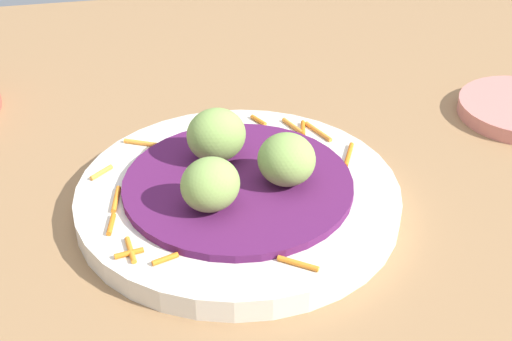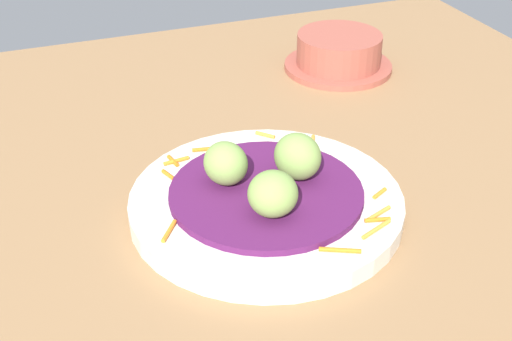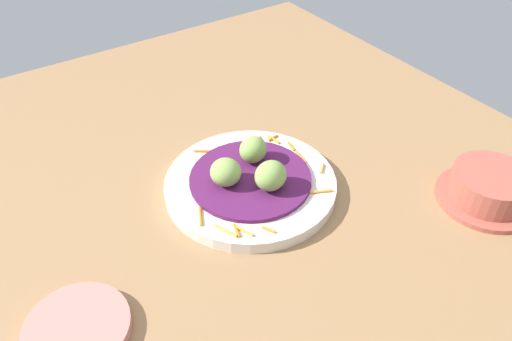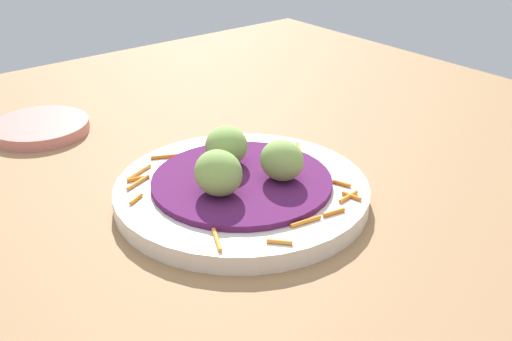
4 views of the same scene
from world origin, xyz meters
TOP-DOWN VIEW (x-y plane):
  - table_surface at (0.00, 0.00)cm, footprint 110.00×110.00cm
  - main_plate at (3.78, -3.15)cm, footprint 26.40×26.40cm
  - cabbage_bed at (3.78, -3.15)cm, footprint 18.69×18.69cm
  - carrot_garnish at (4.92, -4.61)cm, footprint 23.04×22.45cm
  - guac_scoop_left at (0.02, -2.28)cm, footprint 6.50×6.50cm
  - guac_scoop_center at (4.92, -6.84)cm, footprint 5.58×5.13cm
  - guac_scoop_right at (6.41, -0.32)cm, footprint 5.53×5.21cm

SIDE VIEW (x-z plane):
  - table_surface at x=0.00cm, z-range 0.00..2.00cm
  - main_plate at x=3.78cm, z-range 2.00..3.91cm
  - carrot_garnish at x=4.92cm, z-range 3.91..4.31cm
  - cabbage_bed at x=3.78cm, z-range 3.91..4.58cm
  - guac_scoop_left at x=0.02cm, z-range 4.58..8.81cm
  - guac_scoop_right at x=6.41cm, z-range 4.58..8.83cm
  - guac_scoop_center at x=4.92cm, z-range 4.58..9.15cm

